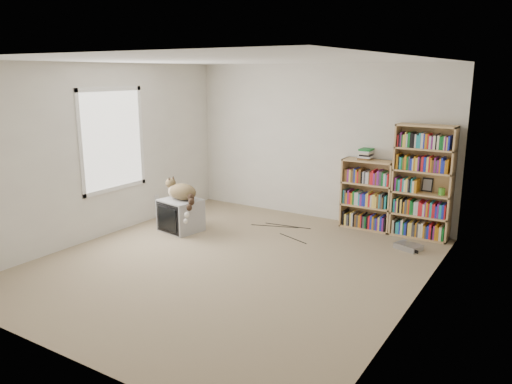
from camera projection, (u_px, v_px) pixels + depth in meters
The scene contains 17 objects.
floor at pixel (231, 264), 6.33m from camera, with size 4.50×5.00×0.01m, color tan.
wall_back at pixel (318, 143), 8.10m from camera, with size 4.50×0.02×2.50m, color beige.
wall_front at pixel (51, 216), 3.97m from camera, with size 4.50×0.02×2.50m, color beige.
wall_left at pixel (102, 152), 7.19m from camera, with size 0.02×5.00×2.50m, color beige.
wall_right at pixel (419, 189), 4.88m from camera, with size 0.02×5.00×2.50m, color beige.
ceiling at pixel (229, 60), 5.74m from camera, with size 4.50×5.00×0.02m, color white.
window at pixel (113, 140), 7.31m from camera, with size 0.02×1.22×1.52m, color white.
crt_tv at pixel (181, 215), 7.60m from camera, with size 0.64×0.60×0.49m.
cat at pixel (183, 195), 7.46m from camera, with size 0.67×0.49×0.55m.
bookcase_tall at pixel (423, 184), 7.19m from camera, with size 0.83×0.30×1.65m.
bookcase_short at pixel (368, 197), 7.68m from camera, with size 0.78×0.30×1.07m.
book_stack at pixel (366, 154), 7.58m from camera, with size 0.20×0.25×0.16m, color red.
green_mug at pixel (442, 191), 7.05m from camera, with size 0.09×0.09×0.10m, color green.
framed_print at pixel (428, 185), 7.24m from camera, with size 0.15×0.01×0.20m, color black.
dvd_player at pixel (408, 247), 6.84m from camera, with size 0.33×0.24×0.08m, color #9FA0A4.
wall_outlet at pixel (157, 199), 8.28m from camera, with size 0.01×0.08×0.13m, color silver.
floor_cables at pixel (282, 230), 7.67m from camera, with size 1.20×0.70×0.01m, color black, non-canonical shape.
Camera 1 is at (3.41, -4.87, 2.37)m, focal length 35.00 mm.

